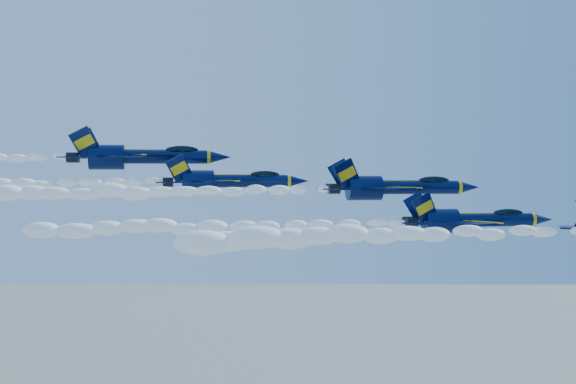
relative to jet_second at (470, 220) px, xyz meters
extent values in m
ellipsoid|color=white|center=(-11.14, -9.24, -0.55)|extent=(35.02, 1.97, 1.77)
cylinder|color=#040E36|center=(2.48, 0.00, -0.06)|extent=(7.91, 1.32, 1.32)
ellipsoid|color=#040E36|center=(-3.06, 0.00, -0.10)|extent=(1.37, 2.37, 5.62)
cone|color=#040E36|center=(7.57, 0.00, -0.06)|extent=(2.28, 1.32, 1.32)
cylinder|color=yellow|center=(6.52, 0.00, -0.06)|extent=(0.31, 1.37, 1.37)
ellipsoid|color=black|center=(3.97, 0.00, 0.60)|extent=(3.16, 1.03, 0.87)
cube|color=yellow|center=(3.97, 0.00, 0.34)|extent=(3.69, 0.88, 0.16)
cube|color=#040E36|center=(-1.48, -3.51, -0.06)|extent=(4.71, 5.58, 0.16)
cube|color=#040E36|center=(-1.48, 3.51, -0.06)|extent=(4.71, 5.58, 0.16)
cube|color=yellow|center=(-0.25, -3.51, 0.03)|extent=(2.12, 4.40, 0.09)
cube|color=yellow|center=(-0.25, 3.51, 0.03)|extent=(2.12, 4.40, 0.09)
cube|color=#040E36|center=(-4.99, -0.92, 1.26)|extent=(2.86, 0.90, 3.08)
cube|color=#040E36|center=(-4.99, 0.92, 1.26)|extent=(2.86, 0.90, 3.08)
cylinder|color=black|center=(-6.13, -0.57, -0.15)|extent=(1.05, 0.97, 0.97)
cylinder|color=black|center=(-6.13, 0.57, -0.15)|extent=(1.05, 0.97, 0.97)
cube|color=yellow|center=(-0.16, 0.00, 0.63)|extent=(9.67, 0.31, 0.07)
ellipsoid|color=white|center=(-24.08, 0.00, -0.36)|extent=(35.02, 1.59, 1.43)
cylinder|color=#040E36|center=(-1.82, 9.43, 2.96)|extent=(8.95, 1.49, 1.49)
ellipsoid|color=#040E36|center=(-8.09, 9.43, 2.91)|extent=(1.55, 2.69, 6.37)
cone|color=#040E36|center=(3.94, 9.43, 2.96)|extent=(2.59, 1.49, 1.49)
cylinder|color=yellow|center=(2.75, 9.43, 2.96)|extent=(0.35, 1.55, 1.55)
ellipsoid|color=black|center=(-0.13, 9.43, 3.71)|extent=(3.58, 1.16, 0.98)
cube|color=yellow|center=(-0.13, 9.43, 3.41)|extent=(4.18, 0.99, 0.18)
cube|color=#040E36|center=(-6.30, 5.45, 2.96)|extent=(5.33, 6.32, 0.18)
cube|color=#040E36|center=(-6.30, 13.41, 2.96)|extent=(5.33, 6.32, 0.18)
cube|color=yellow|center=(-4.91, 5.45, 3.06)|extent=(2.40, 4.98, 0.10)
cube|color=yellow|center=(-4.91, 13.41, 3.06)|extent=(2.40, 4.98, 0.10)
cube|color=#040E36|center=(-10.28, 8.38, 4.46)|extent=(3.24, 1.02, 3.49)
cube|color=#040E36|center=(-10.28, 10.47, 4.46)|extent=(3.24, 1.02, 3.49)
cylinder|color=black|center=(-11.57, 8.78, 2.86)|extent=(1.19, 1.09, 1.09)
cylinder|color=black|center=(-11.57, 10.07, 2.86)|extent=(1.19, 1.09, 1.09)
cube|color=yellow|center=(-4.81, 9.43, 3.74)|extent=(10.94, 0.35, 0.08)
ellipsoid|color=white|center=(-29.58, 9.43, 2.65)|extent=(35.02, 1.80, 1.62)
cylinder|color=#040E36|center=(-19.64, 16.97, 3.61)|extent=(8.73, 1.46, 1.46)
ellipsoid|color=#040E36|center=(-25.75, 16.97, 3.56)|extent=(1.51, 2.62, 6.21)
cone|color=#040E36|center=(-14.01, 16.97, 3.61)|extent=(2.52, 1.46, 1.46)
cylinder|color=yellow|center=(-15.17, 16.97, 3.61)|extent=(0.34, 1.51, 1.51)
ellipsoid|color=black|center=(-17.99, 16.97, 4.33)|extent=(3.49, 1.13, 0.96)
cube|color=yellow|center=(-17.99, 16.97, 4.04)|extent=(4.07, 0.97, 0.17)
cube|color=#040E36|center=(-24.00, 13.09, 3.61)|extent=(5.20, 6.16, 0.17)
cube|color=#040E36|center=(-24.00, 20.85, 3.61)|extent=(5.20, 6.16, 0.17)
cube|color=yellow|center=(-22.64, 13.09, 3.70)|extent=(2.34, 4.86, 0.10)
cube|color=yellow|center=(-22.64, 20.85, 3.70)|extent=(2.34, 4.86, 0.10)
cube|color=#040E36|center=(-27.88, 15.95, 5.06)|extent=(3.16, 1.00, 3.40)
cube|color=#040E36|center=(-27.88, 17.99, 5.06)|extent=(3.16, 1.00, 3.40)
cylinder|color=black|center=(-29.14, 16.34, 3.51)|extent=(1.16, 1.07, 1.07)
cylinder|color=black|center=(-29.14, 17.60, 3.51)|extent=(1.16, 1.07, 1.07)
cube|color=yellow|center=(-22.55, 16.97, 4.36)|extent=(10.67, 0.34, 0.08)
ellipsoid|color=white|center=(-47.14, 16.97, 3.30)|extent=(35.02, 1.76, 1.58)
cylinder|color=#040E36|center=(-29.35, 24.08, 6.53)|extent=(10.22, 1.70, 1.70)
ellipsoid|color=#040E36|center=(-36.51, 24.08, 6.47)|extent=(1.77, 3.07, 7.27)
cone|color=#040E36|center=(-22.76, 24.08, 6.53)|extent=(2.95, 1.70, 1.70)
cylinder|color=yellow|center=(-24.13, 24.08, 6.53)|extent=(0.40, 1.77, 1.77)
ellipsoid|color=black|center=(-27.42, 24.08, 7.38)|extent=(4.09, 1.33, 1.12)
cube|color=yellow|center=(-27.42, 24.08, 7.04)|extent=(4.77, 1.14, 0.20)
cube|color=#040E36|center=(-34.46, 19.54, 6.53)|extent=(6.09, 7.22, 0.20)
cube|color=#040E36|center=(-34.46, 28.62, 6.53)|extent=(6.09, 7.22, 0.20)
cube|color=yellow|center=(-32.87, 19.54, 6.64)|extent=(2.74, 5.69, 0.11)
cube|color=yellow|center=(-32.87, 28.62, 6.64)|extent=(2.74, 5.69, 0.11)
cube|color=#040E36|center=(-39.01, 22.89, 8.23)|extent=(3.70, 1.17, 3.98)
cube|color=#040E36|center=(-39.01, 25.27, 8.23)|extent=(3.70, 1.17, 3.98)
cylinder|color=black|center=(-40.48, 23.34, 6.41)|extent=(1.36, 1.25, 1.25)
cylinder|color=black|center=(-40.48, 24.82, 6.41)|extent=(1.36, 1.25, 1.25)
cube|color=yellow|center=(-32.76, 24.08, 7.41)|extent=(12.49, 0.40, 0.09)
camera|label=1|loc=(-29.13, -66.49, 4.67)|focal=45.00mm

